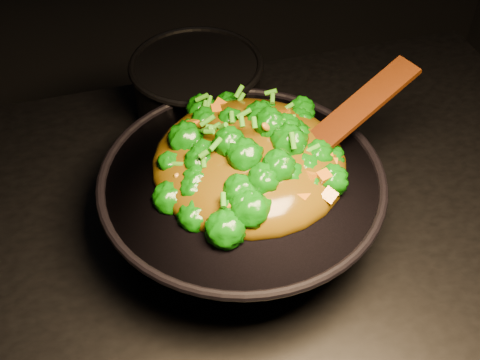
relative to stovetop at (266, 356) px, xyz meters
name	(u,v)px	position (x,y,z in m)	size (l,w,h in m)	color
stovetop	(266,356)	(0.00, 0.00, 0.00)	(1.20, 0.90, 0.90)	black
wok	(242,204)	(-0.06, 0.01, 0.51)	(0.42, 0.42, 0.12)	black
stir_fry	(250,141)	(-0.04, 0.03, 0.62)	(0.30, 0.30, 0.10)	#0C5806
spatula	(337,126)	(0.10, 0.02, 0.62)	(0.31, 0.05, 0.01)	#3D1807
back_pot	(198,91)	(-0.06, 0.30, 0.52)	(0.24, 0.24, 0.14)	black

